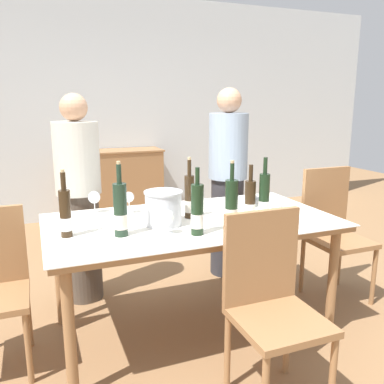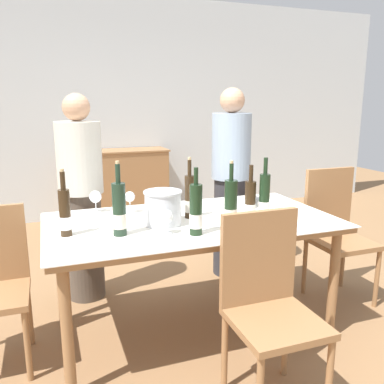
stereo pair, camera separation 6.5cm
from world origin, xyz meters
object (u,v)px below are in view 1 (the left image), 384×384
Objects in this scene: wine_glass_0 at (168,218)px; wine_glass_4 at (277,206)px; wine_bottle_6 at (264,198)px; wine_glass_5 at (129,198)px; wine_glass_2 at (94,198)px; wine_glass_3 at (254,202)px; person_host at (79,201)px; wine_bottle_2 at (120,211)px; wine_bottle_4 at (197,211)px; ice_bucket at (163,207)px; wine_bottle_3 at (65,214)px; wine_bottle_5 at (190,197)px; sideboard_cabinet at (117,185)px; wine_glass_1 at (168,195)px; dining_table at (192,230)px; chair_right_end at (332,225)px; person_guest_left at (228,184)px; wine_bottle_0 at (250,201)px; chair_near_front at (270,296)px.

wine_glass_0 is 0.72m from wine_glass_4.
wine_glass_5 is (-0.76, 0.46, -0.04)m from wine_bottle_6.
wine_bottle_6 reaches higher than wine_glass_2.
person_host is (-1.03, 0.80, -0.08)m from wine_glass_3.
wine_bottle_2 is 1.10× the size of wine_bottle_4.
ice_bucket reaches higher than wine_glass_0.
wine_glass_5 reaches higher than wine_glass_0.
wine_bottle_2 is at bearing 161.57° from wine_bottle_4.
wine_bottle_4 is at bearing -167.49° from wine_bottle_6.
wine_bottle_3 reaches higher than wine_glass_2.
wine_bottle_5 is at bearing 7.45° from wine_bottle_3.
wine_glass_3 reaches higher than wine_glass_4.
sideboard_cabinet is 2.96m from wine_bottle_3.
wine_bottle_5 is 2.74× the size of wine_glass_1.
wine_bottle_2 is at bearing -18.19° from wine_bottle_3.
wine_glass_1 reaches higher than dining_table.
wine_glass_0 is (-0.28, -2.97, 0.41)m from sideboard_cabinet.
wine_bottle_6 reaches higher than chair_right_end.
person_guest_left is (1.40, 0.81, -0.09)m from wine_bottle_3.
person_guest_left reaches higher than wine_bottle_2.
person_guest_left is (0.21, 0.83, -0.05)m from wine_glass_3.
wine_glass_4 is (1.26, -0.16, -0.04)m from wine_bottle_3.
wine_bottle_2 is at bearing -140.76° from person_guest_left.
dining_table is 0.99m from person_guest_left.
wine_bottle_0 is 2.38× the size of wine_glass_5.
ice_bucket is 0.71m from wine_glass_4.
wine_glass_5 is 1.58m from chair_right_end.
sideboard_cabinet is 8.23× the size of wine_glass_0.
wine_bottle_4 reaches higher than wine_glass_1.
wine_bottle_5 is 0.42m from wine_glass_5.
chair_near_front is (0.09, -3.47, 0.10)m from sideboard_cabinet.
wine_bottle_0 is at bearing 20.22° from wine_bottle_4.
person_guest_left reaches higher than wine_bottle_4.
wine_bottle_2 is 1.44m from person_guest_left.
wine_bottle_6 is at bearing -41.19° from person_host.
person_guest_left reaches higher than wine_bottle_0.
dining_table is at bearing -40.77° from wine_glass_5.
wine_glass_5 is (0.15, 0.44, -0.04)m from wine_bottle_2.
wine_bottle_0 reaches higher than dining_table.
sideboard_cabinet is 2.99m from wine_bottle_2.
chair_near_front is (-0.34, -0.50, -0.31)m from wine_glass_4.
wine_bottle_3 is 2.56× the size of wine_glass_2.
chair_near_front is (0.48, -1.01, -0.32)m from wine_glass_5.
wine_bottle_3 reaches higher than wine_glass_3.
chair_right_end is 1.03× the size of chair_near_front.
chair_right_end is (1.97, 0.15, -0.33)m from wine_bottle_3.
wine_bottle_3 is 0.24× the size of person_host.
wine_bottle_6 is (0.62, -0.13, 0.03)m from ice_bucket.
wine_glass_0 is (-0.03, -0.18, -0.01)m from ice_bucket.
wine_glass_4 is 1.46m from person_host.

